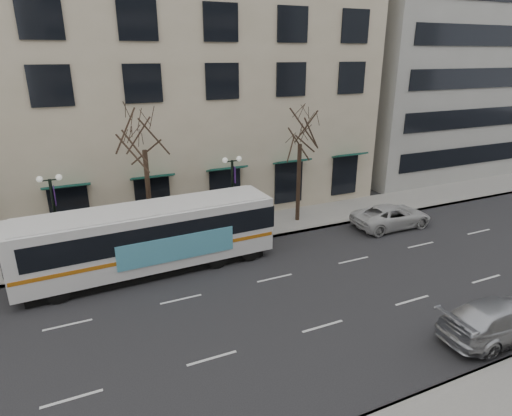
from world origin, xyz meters
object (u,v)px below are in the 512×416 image
city_bus (151,236)px  tree_far_right (300,129)px  white_pickup (392,216)px  lamp_post_left (56,217)px  silver_car (500,319)px  lamp_post_right (233,193)px  tree_far_mid (143,133)px

city_bus → tree_far_right: bearing=13.8°
tree_far_right → white_pickup: tree_far_right is taller
tree_far_right → lamp_post_left: bearing=-177.7°
city_bus → silver_car: bearing=-46.3°
lamp_post_right → silver_car: lamp_post_right is taller
city_bus → white_pickup: 15.96m
tree_far_right → tree_far_mid: bearing=180.0°
tree_far_mid → lamp_post_right: tree_far_mid is taller
tree_far_right → city_bus: size_ratio=0.60×
tree_far_right → lamp_post_left: size_ratio=1.55×
tree_far_right → silver_car: bearing=-85.0°
lamp_post_left → white_pickup: bearing=-7.8°
lamp_post_right → silver_car: bearing=-65.9°
tree_far_mid → lamp_post_right: (5.01, -0.60, -3.96)m
lamp_post_left → white_pickup: 20.62m
lamp_post_right → city_bus: size_ratio=0.39×
tree_far_mid → lamp_post_left: 6.40m
tree_far_right → white_pickup: bearing=-32.5°
tree_far_right → city_bus: bearing=-164.2°
lamp_post_left → lamp_post_right: size_ratio=1.00×
white_pickup → tree_far_mid: bearing=78.6°
tree_far_right → city_bus: (-10.59, -3.00, -4.45)m
tree_far_mid → white_pickup: size_ratio=1.56×
lamp_post_left → white_pickup: (20.31, -2.79, -2.18)m
tree_far_mid → silver_car: size_ratio=1.55×
tree_far_mid → tree_far_right: tree_far_mid is taller
white_pickup → city_bus: bearing=89.6°
city_bus → silver_car: size_ratio=2.44×
lamp_post_left → city_bus: bearing=-28.6°
tree_far_right → lamp_post_left: tree_far_right is taller
tree_far_mid → lamp_post_right: 6.41m
tree_far_right → silver_car: size_ratio=1.46×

